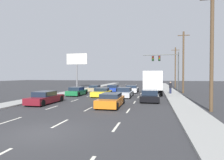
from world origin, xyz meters
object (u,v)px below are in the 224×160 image
object	(u,v)px
car_orange	(111,100)
roadside_billboard	(77,63)
car_yellow	(102,92)
traffic_signal_mast	(164,62)
car_green	(77,91)
car_silver	(125,93)
pedestrian_near_corner	(170,88)
utility_pole_near	(212,50)
utility_pole_mid	(183,62)
car_black	(150,96)
car_maroon	(45,98)
car_blue	(113,88)
box_truck	(153,81)
utility_pole_far	(175,67)
car_white	(132,89)
car_tan	(95,88)

from	to	relation	value
car_orange	roadside_billboard	xyz separation A→B (m)	(-13.87, 25.20, 5.25)
car_yellow	traffic_signal_mast	bearing A→B (deg)	53.59
traffic_signal_mast	car_green	bearing A→B (deg)	-138.17
car_green	car_silver	size ratio (longest dim) A/B	0.89
traffic_signal_mast	pedestrian_near_corner	bearing A→B (deg)	-84.28
utility_pole_near	utility_pole_mid	size ratio (longest dim) A/B	0.96
traffic_signal_mast	car_black	bearing A→B (deg)	-98.20
car_maroon	car_blue	size ratio (longest dim) A/B	1.05
car_black	pedestrian_near_corner	bearing A→B (deg)	70.97
utility_pole_near	traffic_signal_mast	bearing A→B (deg)	97.58
box_truck	car_green	bearing A→B (deg)	-160.23
car_yellow	traffic_signal_mast	xyz separation A→B (m)	(8.62, 11.68, 4.76)
box_truck	utility_pole_near	world-z (taller)	utility_pole_near
car_maroon	car_black	bearing A→B (deg)	22.62
roadside_billboard	utility_pole_far	bearing A→B (deg)	10.46
car_black	car_white	bearing A→B (deg)	107.00
traffic_signal_mast	pedestrian_near_corner	world-z (taller)	traffic_signal_mast
car_maroon	car_blue	xyz separation A→B (m)	(3.63, 15.89, -0.03)
car_maroon	traffic_signal_mast	size ratio (longest dim) A/B	0.65
car_black	car_blue	bearing A→B (deg)	119.72
car_black	car_tan	bearing A→B (deg)	131.70
utility_pole_far	roadside_billboard	bearing A→B (deg)	-169.54
utility_pole_far	pedestrian_near_corner	distance (m)	17.15
car_tan	car_yellow	xyz separation A→B (m)	(3.37, -7.64, 0.02)
car_tan	car_silver	bearing A→B (deg)	-49.84
utility_pole_near	car_white	bearing A→B (deg)	117.22
car_black	traffic_signal_mast	world-z (taller)	traffic_signal_mast
car_tan	pedestrian_near_corner	world-z (taller)	pedestrian_near_corner
box_truck	car_yellow	bearing A→B (deg)	-147.16
car_white	traffic_signal_mast	xyz separation A→B (m)	(5.32, 4.74, 4.74)
car_black	utility_pole_mid	world-z (taller)	utility_pole_mid
car_blue	box_truck	xyz separation A→B (m)	(6.90, -3.90, 1.45)
car_maroon	roadside_billboard	world-z (taller)	roadside_billboard
car_maroon	roadside_billboard	size ratio (longest dim) A/B	0.59
car_black	utility_pole_near	xyz separation A→B (m)	(4.88, -5.29, 4.28)
car_silver	car_orange	distance (m)	7.84
car_white	car_orange	bearing A→B (deg)	-90.96
utility_pole_far	car_silver	bearing A→B (deg)	-111.59
pedestrian_near_corner	car_silver	bearing A→B (deg)	-141.32
car_silver	pedestrian_near_corner	distance (m)	7.92
car_silver	car_white	bearing A→B (deg)	88.62
car_silver	box_truck	xyz separation A→B (m)	(3.59, 4.39, 1.42)
car_silver	car_tan	bearing A→B (deg)	130.16
car_orange	utility_pole_near	distance (m)	9.35
pedestrian_near_corner	car_orange	bearing A→B (deg)	-116.07
car_maroon	car_black	xyz separation A→B (m)	(10.25, 4.27, -0.00)
car_tan	utility_pole_near	xyz separation A→B (m)	(14.69, -16.31, 4.33)
utility_pole_far	utility_pole_mid	bearing A→B (deg)	-90.78
car_green	pedestrian_near_corner	distance (m)	13.83
traffic_signal_mast	utility_pole_near	size ratio (longest dim) A/B	0.76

